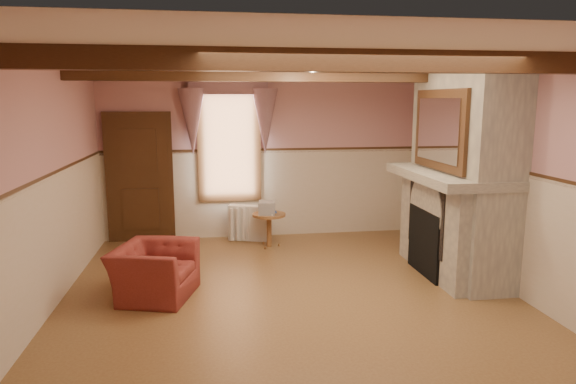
{
  "coord_description": "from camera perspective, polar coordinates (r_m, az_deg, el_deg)",
  "views": [
    {
      "loc": [
        -0.92,
        -5.79,
        2.35
      ],
      "look_at": [
        0.08,
        0.8,
        1.16
      ],
      "focal_mm": 32.0,
      "sensor_mm": 36.0,
      "label": 1
    }
  ],
  "objects": [
    {
      "name": "floor",
      "position": [
        6.32,
        0.36,
        -11.7
      ],
      "size": [
        5.5,
        6.0,
        0.01
      ],
      "primitive_type": "cube",
      "color": "brown",
      "rests_on": "ground"
    },
    {
      "name": "ceiling",
      "position": [
        5.88,
        0.39,
        14.52
      ],
      "size": [
        5.5,
        6.0,
        0.01
      ],
      "primitive_type": "cube",
      "color": "silver",
      "rests_on": "wall_back"
    },
    {
      "name": "wall_back",
      "position": [
        8.89,
        -2.65,
        3.98
      ],
      "size": [
        5.5,
        0.02,
        2.8
      ],
      "primitive_type": "cube",
      "color": "tan",
      "rests_on": "floor"
    },
    {
      "name": "wall_front",
      "position": [
        3.09,
        9.17,
        -7.87
      ],
      "size": [
        5.5,
        0.02,
        2.8
      ],
      "primitive_type": "cube",
      "color": "tan",
      "rests_on": "floor"
    },
    {
      "name": "wall_left",
      "position": [
        6.15,
        -25.84,
        0.23
      ],
      "size": [
        0.02,
        6.0,
        2.8
      ],
      "primitive_type": "cube",
      "color": "tan",
      "rests_on": "floor"
    },
    {
      "name": "wall_right",
      "position": [
        6.92,
        23.48,
        1.4
      ],
      "size": [
        0.02,
        6.0,
        2.8
      ],
      "primitive_type": "cube",
      "color": "tan",
      "rests_on": "floor"
    },
    {
      "name": "wainscot",
      "position": [
        6.08,
        0.36,
        -5.13
      ],
      "size": [
        5.5,
        6.0,
        1.5
      ],
      "primitive_type": null,
      "color": "beige",
      "rests_on": "floor"
    },
    {
      "name": "chair_rail",
      "position": [
        5.93,
        0.37,
        1.89
      ],
      "size": [
        5.5,
        6.0,
        0.08
      ],
      "primitive_type": null,
      "color": "black",
      "rests_on": "wainscot"
    },
    {
      "name": "firebox",
      "position": [
        7.28,
        15.41,
        -5.38
      ],
      "size": [
        0.2,
        0.95,
        0.9
      ],
      "primitive_type": "cube",
      "color": "black",
      "rests_on": "floor"
    },
    {
      "name": "armchair",
      "position": [
        6.46,
        -14.61,
        -8.53
      ],
      "size": [
        1.09,
        1.18,
        0.64
      ],
      "primitive_type": "imported",
      "rotation": [
        0.0,
        0.0,
        1.29
      ],
      "color": "maroon",
      "rests_on": "floor"
    },
    {
      "name": "side_table",
      "position": [
        8.37,
        -2.11,
        -4.25
      ],
      "size": [
        0.62,
        0.62,
        0.55
      ],
      "primitive_type": "cylinder",
      "rotation": [
        0.0,
        0.0,
        0.17
      ],
      "color": "brown",
      "rests_on": "floor"
    },
    {
      "name": "book_stack",
      "position": [
        8.27,
        -2.36,
        -1.75
      ],
      "size": [
        0.3,
        0.36,
        0.2
      ],
      "primitive_type": "cube",
      "rotation": [
        0.0,
        0.0,
        -0.15
      ],
      "color": "#B7AD8C",
      "rests_on": "side_table"
    },
    {
      "name": "radiator",
      "position": [
        8.76,
        -4.34,
        -3.45
      ],
      "size": [
        0.72,
        0.38,
        0.6
      ],
      "primitive_type": "cube",
      "rotation": [
        0.0,
        0.0,
        -0.3
      ],
      "color": "silver",
      "rests_on": "floor"
    },
    {
      "name": "bowl",
      "position": [
        7.09,
        17.97,
        2.42
      ],
      "size": [
        0.32,
        0.32,
        0.08
      ],
      "primitive_type": "imported",
      "color": "brown",
      "rests_on": "mantel"
    },
    {
      "name": "mantel_clock",
      "position": [
        7.85,
        15.24,
        3.7
      ],
      "size": [
        0.14,
        0.24,
        0.2
      ],
      "primitive_type": "cube",
      "color": "black",
      "rests_on": "mantel"
    },
    {
      "name": "oil_lamp",
      "position": [
        7.63,
        15.95,
        3.79
      ],
      "size": [
        0.11,
        0.11,
        0.28
      ],
      "primitive_type": "cylinder",
      "color": "#C27836",
      "rests_on": "mantel"
    },
    {
      "name": "candle_red",
      "position": [
        6.55,
        20.35,
        2.04
      ],
      "size": [
        0.06,
        0.06,
        0.16
      ],
      "primitive_type": "cylinder",
      "color": "#AC152E",
      "rests_on": "mantel"
    },
    {
      "name": "jar_yellow",
      "position": [
        7.0,
        18.31,
        2.48
      ],
      "size": [
        0.06,
        0.06,
        0.12
      ],
      "primitive_type": "cylinder",
      "color": "yellow",
      "rests_on": "mantel"
    },
    {
      "name": "fireplace",
      "position": [
        7.28,
        18.82,
        2.08
      ],
      "size": [
        0.85,
        2.0,
        2.8
      ],
      "primitive_type": "cube",
      "color": "gray",
      "rests_on": "floor"
    },
    {
      "name": "mantel",
      "position": [
        7.2,
        17.53,
        1.75
      ],
      "size": [
        1.05,
        2.05,
        0.12
      ],
      "primitive_type": "cube",
      "color": "gray",
      "rests_on": "fireplace"
    },
    {
      "name": "overmantel_mirror",
      "position": [
        7.06,
        16.44,
        6.63
      ],
      "size": [
        0.06,
        1.44,
        1.04
      ],
      "primitive_type": "cube",
      "color": "silver",
      "rests_on": "fireplace"
    },
    {
      "name": "door",
      "position": [
        8.91,
        -16.16,
        1.33
      ],
      "size": [
        1.1,
        0.1,
        2.1
      ],
      "primitive_type": "cube",
      "color": "black",
      "rests_on": "floor"
    },
    {
      "name": "window",
      "position": [
        8.8,
        -6.55,
        5.49
      ],
      "size": [
        1.06,
        0.08,
        2.02
      ],
      "primitive_type": "cube",
      "color": "white",
      "rests_on": "wall_back"
    },
    {
      "name": "window_drapes",
      "position": [
        8.68,
        -6.61,
        9.39
      ],
      "size": [
        1.3,
        0.14,
        1.4
      ],
      "primitive_type": "cube",
      "color": "gray",
      "rests_on": "wall_back"
    },
    {
      "name": "ceiling_beam_front",
      "position": [
        4.7,
        2.75,
        14.4
      ],
      "size": [
        5.5,
        0.18,
        0.2
      ],
      "primitive_type": "cube",
      "color": "black",
      "rests_on": "ceiling"
    },
    {
      "name": "ceiling_beam_back",
      "position": [
        7.06,
        -1.18,
        12.96
      ],
      "size": [
        5.5,
        0.18,
        0.2
      ],
      "primitive_type": "cube",
      "color": "black",
      "rests_on": "ceiling"
    }
  ]
}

